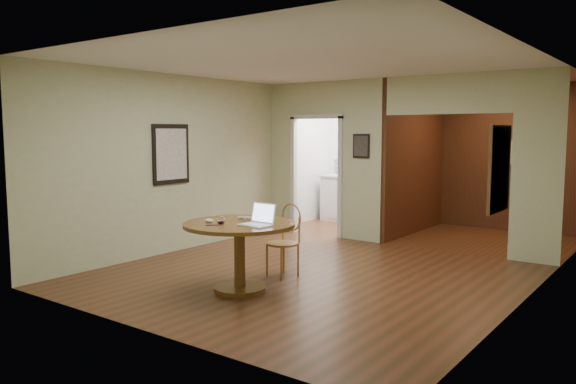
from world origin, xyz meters
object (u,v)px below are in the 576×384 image
Objects in this scene: chair at (286,236)px; dining_table at (240,241)px; closed_laptop at (251,219)px; open_laptop at (259,219)px.

dining_table is at bearing -78.72° from chair.
open_laptop is at bearing -54.87° from closed_laptop.
chair is at bearing 89.00° from dining_table.
chair is 0.98m from open_laptop.
open_laptop reaches higher than dining_table.
closed_laptop is at bearing 147.96° from open_laptop.
open_laptop is 1.03× the size of closed_laptop.
closed_laptop is (-0.31, 0.22, -0.05)m from open_laptop.
chair is (0.02, 0.88, -0.08)m from dining_table.
dining_table is 0.40m from open_laptop.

